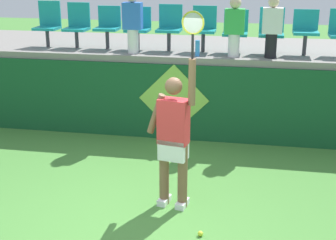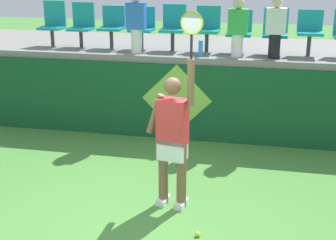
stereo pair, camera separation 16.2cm
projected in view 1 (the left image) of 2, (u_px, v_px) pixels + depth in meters
ground_plane at (139, 227)px, 6.06m from camera, size 40.00×40.00×0.00m
court_back_wall at (180, 102)px, 8.83m from camera, size 11.27×0.20×1.39m
spectator_platform at (191, 48)px, 9.75m from camera, size 11.27×2.57×0.12m
tennis_player at (174, 136)px, 6.30m from camera, size 0.75×0.33×2.58m
tennis_ball at (200, 234)px, 5.85m from camera, size 0.07×0.07×0.07m
water_bottle at (197, 48)px, 8.62m from camera, size 0.08×0.08×0.28m
stadium_chair_0 at (48, 23)px, 9.51m from camera, size 0.44×0.42×0.86m
stadium_chair_1 at (77, 24)px, 9.41m from camera, size 0.44×0.42×0.84m
stadium_chair_2 at (108, 25)px, 9.30m from camera, size 0.44×0.42×0.79m
stadium_chair_3 at (138, 26)px, 9.19m from camera, size 0.44×0.42×0.78m
stadium_chair_4 at (170, 25)px, 9.09m from camera, size 0.44×0.42×0.84m
stadium_chair_5 at (204, 26)px, 8.98m from camera, size 0.44×0.42×0.82m
stadium_chair_6 at (235, 30)px, 8.89m from camera, size 0.44×0.42×0.76m
stadium_chair_7 at (271, 29)px, 8.78m from camera, size 0.44×0.42×0.81m
stadium_chair_8 at (306, 29)px, 8.66m from camera, size 0.44×0.42×0.79m
spectator_0 at (133, 21)px, 8.76m from camera, size 0.34×0.20×1.10m
spectator_1 at (272, 27)px, 8.36m from camera, size 0.34×0.20×1.04m
spectator_2 at (235, 26)px, 8.48m from camera, size 0.34×0.20×1.02m
wall_signage_mount at (174, 139)px, 8.97m from camera, size 1.27×0.01×1.40m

